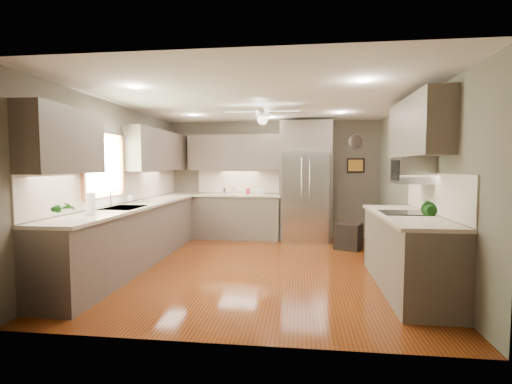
% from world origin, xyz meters
% --- Properties ---
extents(floor, '(5.00, 5.00, 0.00)m').
position_xyz_m(floor, '(0.00, 0.00, 0.00)').
color(floor, '#4F1C0A').
rests_on(floor, ground).
extents(ceiling, '(5.00, 5.00, 0.00)m').
position_xyz_m(ceiling, '(0.00, 0.00, 2.50)').
color(ceiling, white).
rests_on(ceiling, ground).
extents(wall_back, '(4.50, 0.00, 4.50)m').
position_xyz_m(wall_back, '(0.00, 2.50, 1.25)').
color(wall_back, brown).
rests_on(wall_back, ground).
extents(wall_front, '(4.50, 0.00, 4.50)m').
position_xyz_m(wall_front, '(0.00, -2.50, 1.25)').
color(wall_front, brown).
rests_on(wall_front, ground).
extents(wall_left, '(0.00, 5.00, 5.00)m').
position_xyz_m(wall_left, '(-2.25, 0.00, 1.25)').
color(wall_left, brown).
rests_on(wall_left, ground).
extents(wall_right, '(0.00, 5.00, 5.00)m').
position_xyz_m(wall_right, '(2.25, 0.00, 1.25)').
color(wall_right, brown).
rests_on(wall_right, ground).
extents(canister_b, '(0.10, 0.10, 0.12)m').
position_xyz_m(canister_b, '(-1.02, 2.23, 1.01)').
color(canister_b, silver).
rests_on(canister_b, back_run).
extents(canister_c, '(0.12, 0.12, 0.16)m').
position_xyz_m(canister_c, '(-0.82, 2.20, 1.03)').
color(canister_c, beige).
rests_on(canister_c, back_run).
extents(canister_d, '(0.11, 0.11, 0.12)m').
position_xyz_m(canister_d, '(-0.51, 2.21, 1.00)').
color(canister_d, maroon).
rests_on(canister_d, back_run).
extents(soap_bottle, '(0.09, 0.09, 0.17)m').
position_xyz_m(soap_bottle, '(-2.09, 0.08, 1.03)').
color(soap_bottle, white).
rests_on(soap_bottle, left_run).
extents(potted_plant_left, '(0.17, 0.13, 0.28)m').
position_xyz_m(potted_plant_left, '(-1.94, -1.83, 1.08)').
color(potted_plant_left, '#1F5F1B').
rests_on(potted_plant_left, left_run).
extents(potted_plant_right, '(0.20, 0.17, 0.34)m').
position_xyz_m(potted_plant_right, '(1.90, -1.68, 1.11)').
color(potted_plant_right, '#1F5F1B').
rests_on(potted_plant_right, right_run).
extents(bowl, '(0.25, 0.25, 0.05)m').
position_xyz_m(bowl, '(-0.24, 2.20, 0.96)').
color(bowl, beige).
rests_on(bowl, back_run).
extents(left_run, '(0.65, 4.70, 1.45)m').
position_xyz_m(left_run, '(-1.95, 0.15, 0.48)').
color(left_run, '#4C4437').
rests_on(left_run, ground).
extents(back_run, '(1.85, 0.65, 1.45)m').
position_xyz_m(back_run, '(-0.72, 2.20, 0.48)').
color(back_run, '#4C4437').
rests_on(back_run, ground).
extents(uppers, '(4.50, 4.70, 0.95)m').
position_xyz_m(uppers, '(-0.74, 0.71, 1.87)').
color(uppers, '#4C4437').
rests_on(uppers, wall_left).
extents(window, '(0.05, 1.12, 0.92)m').
position_xyz_m(window, '(-2.22, -0.50, 1.55)').
color(window, '#BFF2B2').
rests_on(window, wall_left).
extents(sink, '(0.50, 0.70, 0.32)m').
position_xyz_m(sink, '(-1.93, -0.50, 0.91)').
color(sink, silver).
rests_on(sink, left_run).
extents(refrigerator, '(1.06, 0.75, 2.45)m').
position_xyz_m(refrigerator, '(0.70, 2.16, 1.19)').
color(refrigerator, silver).
rests_on(refrigerator, ground).
extents(right_run, '(0.70, 2.20, 1.45)m').
position_xyz_m(right_run, '(1.93, -0.80, 0.48)').
color(right_run, '#4C4437').
rests_on(right_run, ground).
extents(microwave, '(0.43, 0.55, 0.34)m').
position_xyz_m(microwave, '(2.03, -0.55, 1.48)').
color(microwave, silver).
rests_on(microwave, wall_right).
extents(ceiling_fan, '(1.18, 1.18, 0.32)m').
position_xyz_m(ceiling_fan, '(-0.00, 0.30, 2.33)').
color(ceiling_fan, white).
rests_on(ceiling_fan, ceiling).
extents(recessed_lights, '(2.84, 3.14, 0.01)m').
position_xyz_m(recessed_lights, '(-0.04, 0.40, 2.49)').
color(recessed_lights, white).
rests_on(recessed_lights, ceiling).
extents(wall_clock, '(0.30, 0.03, 0.30)m').
position_xyz_m(wall_clock, '(1.75, 2.48, 2.05)').
color(wall_clock, white).
rests_on(wall_clock, wall_back).
extents(framed_print, '(0.36, 0.03, 0.30)m').
position_xyz_m(framed_print, '(1.75, 2.48, 1.55)').
color(framed_print, black).
rests_on(framed_print, wall_back).
extents(stool, '(0.57, 0.57, 0.50)m').
position_xyz_m(stool, '(1.49, 1.41, 0.24)').
color(stool, black).
rests_on(stool, ground).
extents(paper_towel, '(0.11, 0.11, 0.28)m').
position_xyz_m(paper_towel, '(-1.93, -1.33, 1.08)').
color(paper_towel, white).
rests_on(paper_towel, left_run).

